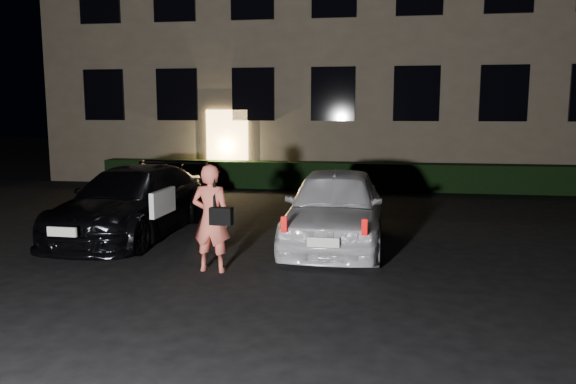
# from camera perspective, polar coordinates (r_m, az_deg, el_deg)

# --- Properties ---
(ground) EXTENTS (80.00, 80.00, 0.00)m
(ground) POSITION_cam_1_polar(r_m,az_deg,el_deg) (7.76, -2.16, -10.52)
(ground) COLOR black
(ground) RESTS_ON ground
(building) EXTENTS (20.00, 8.11, 12.00)m
(building) POSITION_cam_1_polar(r_m,az_deg,el_deg) (22.50, 5.53, 17.27)
(building) COLOR #6A5C4B
(building) RESTS_ON ground
(hedge) EXTENTS (15.00, 0.70, 0.85)m
(hedge) POSITION_cam_1_polar(r_m,az_deg,el_deg) (17.88, 4.38, 1.66)
(hedge) COLOR black
(hedge) RESTS_ON ground
(sedan) EXTENTS (2.09, 4.85, 1.37)m
(sedan) POSITION_cam_1_polar(r_m,az_deg,el_deg) (11.65, -15.53, -0.95)
(sedan) COLOR black
(sedan) RESTS_ON ground
(hatch) EXTENTS (1.75, 4.27, 1.45)m
(hatch) POSITION_cam_1_polar(r_m,az_deg,el_deg) (10.41, 4.80, -1.53)
(hatch) COLOR white
(hatch) RESTS_ON ground
(man) EXTENTS (0.70, 0.45, 1.69)m
(man) POSITION_cam_1_polar(r_m,az_deg,el_deg) (8.77, -7.79, -2.64)
(man) COLOR #F16B57
(man) RESTS_ON ground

